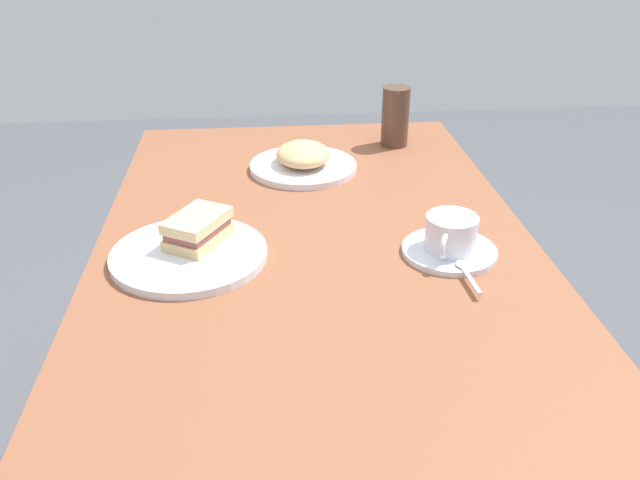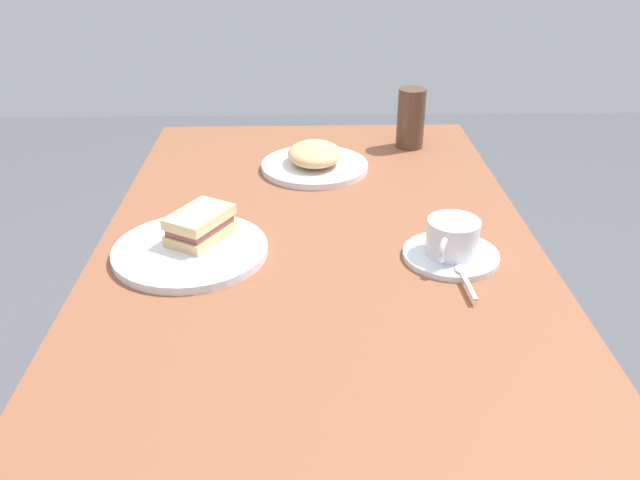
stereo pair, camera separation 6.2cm
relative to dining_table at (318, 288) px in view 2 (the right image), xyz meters
name	(u,v)px [view 2 (the right image)]	position (x,y,z in m)	size (l,w,h in m)	color
dining_table	(318,288)	(0.00, 0.00, 0.00)	(1.20, 0.76, 0.73)	brown
sandwich_plate	(191,250)	(-0.07, 0.21, 0.12)	(0.26, 0.26, 0.01)	white
sandwich_front	(200,225)	(-0.04, 0.20, 0.15)	(0.13, 0.12, 0.05)	#E1BA7C
coffee_saucer	(451,255)	(-0.09, -0.22, 0.12)	(0.16, 0.16, 0.01)	white
coffee_cup	(452,236)	(-0.09, -0.22, 0.15)	(0.11, 0.09, 0.06)	white
spoon	(464,276)	(-0.17, -0.22, 0.12)	(0.10, 0.02, 0.01)	silver
side_plate	(315,166)	(0.30, 0.00, 0.12)	(0.23, 0.23, 0.01)	white
side_food_pile	(315,154)	(0.30, 0.00, 0.15)	(0.14, 0.12, 0.04)	tan
drinking_glass	(411,118)	(0.44, -0.22, 0.18)	(0.06, 0.06, 0.14)	#523628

